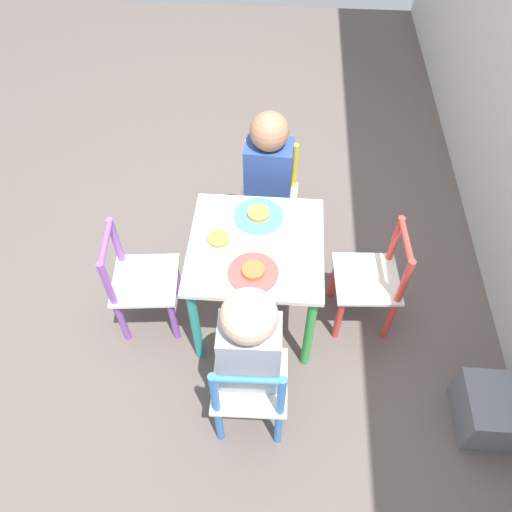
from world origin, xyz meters
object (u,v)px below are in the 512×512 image
object	(u,v)px
chair_yellow	(269,199)
plate_front	(219,240)
child_right	(250,346)
kids_table	(256,258)
child_left	(268,176)
plate_right	(253,272)
chair_purple	(140,283)
chair_red	(372,281)
chair_blue	(250,389)
plate_left	(259,215)
storage_bin	(489,410)

from	to	relation	value
chair_yellow	plate_front	xyz separation A→B (m)	(0.47, -0.17, 0.24)
child_right	kids_table	bearing A→B (deg)	-90.00
child_left	plate_right	size ratio (longest dim) A/B	4.11
chair_purple	chair_red	size ratio (longest dim) A/B	1.00
chair_blue	plate_right	distance (m)	0.41
kids_table	child_right	size ratio (longest dim) A/B	0.68
plate_right	child_left	bearing A→B (deg)	177.66
plate_front	chair_purple	bearing A→B (deg)	-81.96
chair_yellow	plate_front	size ratio (longest dim) A/B	2.81
chair_purple	chair_red	world-z (taller)	same
kids_table	chair_red	bearing A→B (deg)	93.50
plate_front	kids_table	bearing A→B (deg)	90.00
plate_left	plate_front	size ratio (longest dim) A/B	1.05
chair_red	storage_bin	size ratio (longest dim) A/B	2.17
plate_right	plate_left	bearing A→B (deg)	180.00
chair_blue	chair_purple	bearing A→B (deg)	-42.86
chair_yellow	storage_bin	world-z (taller)	chair_yellow
kids_table	plate_front	xyz separation A→B (m)	(-0.00, -0.14, 0.10)
chair_red	plate_front	bearing A→B (deg)	-90.80
plate_front	storage_bin	distance (m)	1.19
chair_red	child_left	xyz separation A→B (m)	(-0.38, -0.45, 0.20)
chair_yellow	kids_table	bearing A→B (deg)	-90.00
child_left	kids_table	bearing A→B (deg)	-90.00
storage_bin	plate_left	bearing A→B (deg)	-121.89
kids_table	storage_bin	xyz separation A→B (m)	(0.42, 0.90, -0.30)
plate_front	chair_blue	bearing A→B (deg)	17.76
chair_purple	plate_front	world-z (taller)	chair_purple
kids_table	plate_right	size ratio (longest dim) A/B	2.75
chair_purple	plate_front	xyz separation A→B (m)	(-0.05, 0.33, 0.24)
kids_table	chair_purple	xyz separation A→B (m)	(0.05, -0.47, -0.14)
chair_yellow	chair_red	size ratio (longest dim) A/B	1.00
chair_blue	chair_red	size ratio (longest dim) A/B	1.00
kids_table	storage_bin	distance (m)	1.04
child_right	chair_blue	bearing A→B (deg)	90.00
plate_left	storage_bin	xyz separation A→B (m)	(0.56, 0.90, -0.40)
plate_front	chair_red	bearing A→B (deg)	92.70
chair_blue	storage_bin	distance (m)	0.90
child_left	child_right	xyz separation A→B (m)	(0.82, -0.01, 0.01)
kids_table	chair_yellow	world-z (taller)	chair_yellow
storage_bin	child_right	bearing A→B (deg)	-90.46
chair_red	plate_front	size ratio (longest dim) A/B	2.81
chair_yellow	chair_blue	xyz separation A→B (m)	(0.94, -0.01, 0.00)
chair_red	plate_front	xyz separation A→B (m)	(0.03, -0.61, 0.24)
chair_yellow	storage_bin	bearing A→B (deg)	-42.45
chair_yellow	child_left	size ratio (longest dim) A/B	0.69
chair_blue	child_right	bearing A→B (deg)	-90.00
kids_table	chair_red	world-z (taller)	chair_red
chair_yellow	chair_red	bearing A→B (deg)	-41.68
chair_blue	plate_front	bearing A→B (deg)	-73.64
kids_table	chair_red	xyz separation A→B (m)	(-0.03, 0.47, -0.14)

